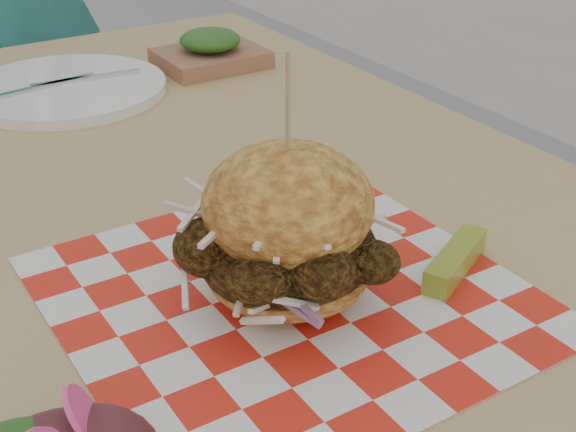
% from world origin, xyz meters
% --- Properties ---
extents(patio_table, '(0.80, 1.20, 0.75)m').
position_xyz_m(patio_table, '(0.08, -0.17, 0.67)').
color(patio_table, tan).
rests_on(patio_table, ground).
extents(paper_liner, '(0.36, 0.36, 0.00)m').
position_xyz_m(paper_liner, '(0.07, -0.40, 0.75)').
color(paper_liner, red).
rests_on(paper_liner, patio_table).
extents(sandwich, '(0.18, 0.18, 0.20)m').
position_xyz_m(sandwich, '(0.07, -0.40, 0.81)').
color(sandwich, gold).
rests_on(sandwich, paper_liner).
extents(pickle_spear, '(0.09, 0.06, 0.02)m').
position_xyz_m(pickle_spear, '(0.21, -0.45, 0.76)').
color(pickle_spear, olive).
rests_on(pickle_spear, paper_liner).
extents(place_setting, '(0.27, 0.27, 0.02)m').
position_xyz_m(place_setting, '(0.08, 0.17, 0.76)').
color(place_setting, white).
rests_on(place_setting, patio_table).
extents(kraft_tray, '(0.15, 0.12, 0.06)m').
position_xyz_m(kraft_tray, '(0.30, 0.17, 0.77)').
color(kraft_tray, '#905E41').
rests_on(kraft_tray, patio_table).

